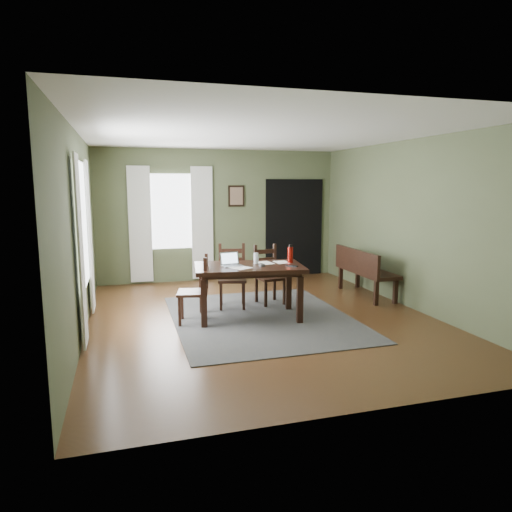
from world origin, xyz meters
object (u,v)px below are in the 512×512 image
object	(u,v)px
chair_back_left	(232,277)
water_bottle	(290,254)
chair_back_right	(269,275)
bench	(363,268)
dining_table	(249,272)
chair_end	(196,291)
laptop	(231,262)

from	to	relation	value
chair_back_left	water_bottle	xyz separation A→B (m)	(0.76, -0.65, 0.43)
chair_back_right	bench	bearing A→B (deg)	-9.06
dining_table	bench	size ratio (longest dim) A/B	1.13
dining_table	chair_end	xyz separation A→B (m)	(-0.79, -0.03, -0.22)
dining_table	chair_back_right	distance (m)	0.95
chair_back_left	chair_back_right	bearing A→B (deg)	17.44
chair_back_left	chair_end	bearing A→B (deg)	-121.43
chair_end	laptop	xyz separation A→B (m)	(0.53, 0.08, 0.37)
dining_table	laptop	bearing A→B (deg)	176.12
chair_back_right	dining_table	bearing A→B (deg)	-135.98
bench	water_bottle	distance (m)	1.86
laptop	bench	bearing A→B (deg)	6.91
chair_end	bench	distance (m)	3.21
chair_back_right	water_bottle	size ratio (longest dim) A/B	3.46
chair_back_right	water_bottle	xyz separation A→B (m)	(0.11, -0.70, 0.45)
chair_end	laptop	distance (m)	0.65
chair_end	chair_back_right	bearing A→B (deg)	132.82
chair_end	chair_back_right	distance (m)	1.55
chair_end	chair_back_left	distance (m)	1.00
chair_end	water_bottle	world-z (taller)	water_bottle
bench	chair_back_right	bearing A→B (deg)	90.45
chair_back_left	bench	world-z (taller)	chair_back_left
chair_back_left	laptop	bearing A→B (deg)	-91.94
water_bottle	laptop	bearing A→B (deg)	179.02
chair_back_left	bench	size ratio (longest dim) A/B	0.68
bench	water_bottle	world-z (taller)	water_bottle
chair_back_left	chair_back_right	distance (m)	0.65
laptop	chair_end	bearing A→B (deg)	-179.54
laptop	water_bottle	world-z (taller)	water_bottle
water_bottle	chair_back_left	bearing A→B (deg)	139.40
chair_end	laptop	bearing A→B (deg)	111.70
chair_back_right	water_bottle	distance (m)	0.85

